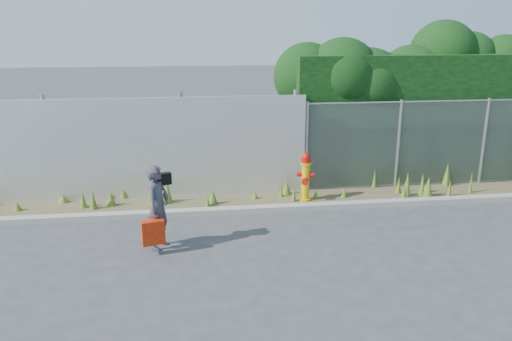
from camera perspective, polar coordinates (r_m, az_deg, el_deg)
name	(u,v)px	position (r m, az deg, el deg)	size (l,w,h in m)	color
ground	(284,249)	(8.56, 3.25, -8.99)	(80.00, 80.00, 0.00)	#3B3C3E
curb	(268,209)	(10.17, 1.39, -4.40)	(16.00, 0.22, 0.12)	gray
weed_strip	(249,194)	(10.80, -0.83, -2.74)	(16.00, 1.36, 0.55)	#4D452C
corrugated_fence	(109,150)	(11.05, -16.47, 2.27)	(8.50, 0.21, 2.30)	silver
chainlink_fence	(441,143)	(12.34, 20.44, 2.98)	(6.50, 0.07, 2.05)	gray
hedge	(424,95)	(13.11, 18.70, 8.20)	(7.70, 2.07, 3.79)	black
fire_hydrant	(306,177)	(10.69, 5.69, -0.79)	(0.36, 0.33, 1.09)	gold
woman	(158,207)	(8.52, -11.13, -4.12)	(0.53, 0.35, 1.45)	#0F5562
red_tote_bag	(153,232)	(8.39, -11.67, -6.95)	(0.37, 0.14, 0.49)	#A11509
black_shoulder_bag	(163,179)	(8.51, -10.58, -0.95)	(0.27, 0.11, 0.20)	black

